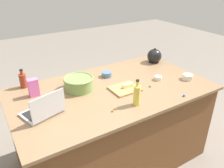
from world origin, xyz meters
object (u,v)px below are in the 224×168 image
at_px(bottle_oil, 137,95).
at_px(candy_bag, 33,88).
at_px(cutting_board, 125,89).
at_px(ramekin_wide, 158,78).
at_px(mixing_bowl_large, 79,83).
at_px(butter_stick_left, 128,85).
at_px(bottle_soy, 23,80).
at_px(kettle, 154,56).
at_px(ramekin_medium, 107,74).
at_px(ramekin_small, 188,77).
at_px(laptop, 44,110).

height_order(bottle_oil, candy_bag, bottle_oil).
height_order(cutting_board, ramekin_wide, ramekin_wide).
bearing_deg(cutting_board, mixing_bowl_large, -32.66).
distance_m(cutting_board, candy_bag, 0.86).
relative_size(cutting_board, butter_stick_left, 2.47).
relative_size(bottle_oil, ramekin_wide, 2.97).
bearing_deg(cutting_board, bottle_soy, -34.74).
height_order(kettle, butter_stick_left, kettle).
distance_m(butter_stick_left, ramekin_medium, 0.36).
xyz_separation_m(mixing_bowl_large, bottle_soy, (0.45, -0.33, 0.01)).
height_order(bottle_oil, butter_stick_left, bottle_oil).
height_order(butter_stick_left, ramekin_medium, same).
bearing_deg(butter_stick_left, kettle, -149.23).
xyz_separation_m(mixing_bowl_large, butter_stick_left, (-0.42, 0.24, -0.03)).
bearing_deg(kettle, ramekin_wide, 53.80).
bearing_deg(candy_bag, kettle, -177.24).
bearing_deg(bottle_oil, ramekin_small, -171.25).
distance_m(ramekin_medium, candy_bag, 0.79).
height_order(ramekin_wide, candy_bag, candy_bag).
xyz_separation_m(laptop, bottle_soy, (0.03, -0.59, 0.03)).
relative_size(ramekin_medium, ramekin_wide, 1.34).
height_order(bottle_oil, cutting_board, bottle_oil).
bearing_deg(mixing_bowl_large, kettle, -171.14).
bearing_deg(cutting_board, bottle_oil, 75.94).
distance_m(cutting_board, ramekin_medium, 0.36).
bearing_deg(ramekin_wide, ramekin_small, 150.73).
bearing_deg(ramekin_medium, ramekin_small, 143.78).
distance_m(bottle_oil, bottle_soy, 1.14).
distance_m(laptop, mixing_bowl_large, 0.49).
xyz_separation_m(kettle, candy_bag, (1.53, 0.07, 0.01)).
xyz_separation_m(mixing_bowl_large, cutting_board, (-0.38, 0.24, -0.06)).
height_order(bottle_oil, bottle_soy, bottle_oil).
height_order(mixing_bowl_large, ramekin_medium, mixing_bowl_large).
bearing_deg(candy_bag, mixing_bowl_large, 166.01).
bearing_deg(ramekin_small, laptop, -5.54).
xyz_separation_m(bottle_oil, ramekin_wide, (-0.50, -0.28, -0.08)).
bearing_deg(laptop, cutting_board, -179.03).
bearing_deg(bottle_oil, laptop, -20.06).
bearing_deg(candy_bag, ramekin_small, 161.36).
relative_size(mixing_bowl_large, cutting_board, 1.07).
height_order(bottle_soy, ramekin_wide, bottle_soy).
distance_m(mixing_bowl_large, bottle_soy, 0.56).
bearing_deg(laptop, kettle, -164.33).
height_order(laptop, ramekin_small, laptop).
xyz_separation_m(mixing_bowl_large, candy_bag, (0.41, -0.10, 0.02)).
bearing_deg(cutting_board, laptop, 0.97).
height_order(cutting_board, ramekin_medium, ramekin_medium).
bearing_deg(laptop, ramekin_medium, -155.22).
xyz_separation_m(mixing_bowl_large, ramekin_medium, (-0.38, -0.11, -0.04)).
height_order(mixing_bowl_large, ramekin_small, mixing_bowl_large).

